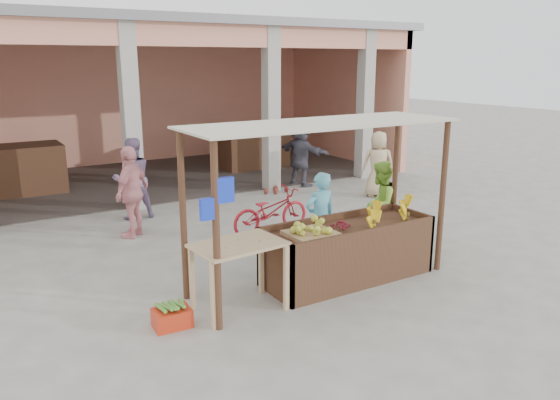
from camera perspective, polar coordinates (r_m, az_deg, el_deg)
ground at (r=8.16m, az=4.21°, el=-8.86°), size 60.00×60.00×0.00m
market_building at (r=15.65m, az=-15.21°, el=12.05°), size 14.40×6.40×4.20m
fruit_stall at (r=8.29m, az=7.09°, el=-5.56°), size 2.60×0.95×0.80m
stall_awning at (r=7.64m, az=4.13°, el=5.03°), size 4.09×1.35×2.39m
banana_heap at (r=8.66m, az=11.22°, el=-1.30°), size 1.23×0.67×0.22m
melon_tray at (r=7.73m, az=3.25°, el=-3.16°), size 0.67×0.58×0.19m
berry_heap at (r=8.08m, az=6.36°, el=-2.62°), size 0.39×0.32×0.12m
side_table at (r=7.12m, az=-4.35°, el=-5.62°), size 1.21×0.87×0.93m
papaya_pile at (r=7.04m, az=-4.39°, el=-3.83°), size 0.63×0.36×0.18m
red_crate at (r=7.04m, az=-11.22°, el=-11.99°), size 0.47×0.35×0.24m
plantain_bundle at (r=6.98m, az=-11.28°, el=-10.85°), size 0.37×0.26×0.07m
produce_sacks at (r=13.52m, az=-0.44°, el=1.94°), size 0.97×0.72×0.59m
vendor_blue at (r=8.73m, az=4.21°, el=-1.64°), size 0.62×0.46×1.62m
vendor_green at (r=9.62m, az=10.42°, el=-0.29°), size 0.90×0.77×1.63m
motorcycle at (r=10.37m, az=-0.99°, el=-1.07°), size 0.67×1.74×0.89m
shopper_b at (r=10.40m, az=-15.23°, el=1.13°), size 1.17×1.15×1.83m
shopper_c at (r=13.28m, az=10.22°, el=4.06°), size 1.01×0.91×1.76m
shopper_d at (r=14.27m, az=2.18°, el=5.09°), size 1.06×1.79×1.81m
shopper_f at (r=11.61m, az=-15.17°, el=2.53°), size 0.94×0.59×1.85m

